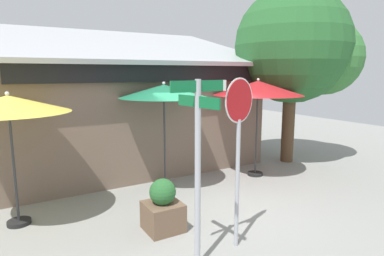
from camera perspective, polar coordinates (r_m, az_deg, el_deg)
name	(u,v)px	position (r m, az deg, el deg)	size (l,w,h in m)	color
ground_plane	(227,206)	(7.71, 6.08, -13.36)	(28.00, 28.00, 0.10)	gray
cafe_building	(125,110)	(11.02, -11.54, 3.11)	(8.06, 5.43, 4.54)	#705B4C
street_sign_post	(198,154)	(4.79, 1.06, -4.54)	(0.99, 0.93, 2.86)	#A8AAB2
stop_sign	(239,133)	(5.39, 8.09, -0.84)	(0.71, 0.21, 2.88)	#A8AAB2
patio_umbrella_mustard_left	(8,105)	(6.98, -29.33, 3.44)	(2.23, 2.23, 2.61)	black
patio_umbrella_forest_green_center	(164,92)	(8.14, -4.90, 6.22)	(2.23, 2.23, 2.73)	black
patio_umbrella_crimson_right	(258,89)	(9.39, 11.39, 6.73)	(2.51, 2.51, 2.80)	black
shade_tree	(299,49)	(11.34, 18.15, 12.95)	(4.05, 3.67, 5.63)	brown
sidewalk_planter	(163,208)	(6.37, -5.08, -13.70)	(0.67, 0.67, 1.01)	brown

